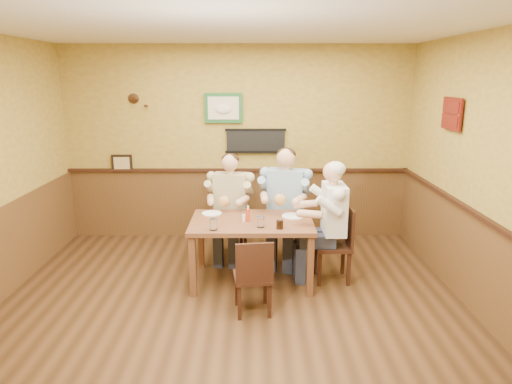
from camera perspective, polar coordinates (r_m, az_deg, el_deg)
room at (r=4.34m, az=-1.65°, el=5.37°), size 5.02×5.03×2.81m
dining_table at (r=5.28m, az=-0.55°, el=-4.52°), size 1.40×0.90×0.75m
chair_back_left at (r=6.09m, az=-3.13°, el=-4.12°), size 0.46×0.46×0.88m
chair_back_right at (r=5.97m, az=3.67°, el=-4.22°), size 0.52×0.52×0.94m
chair_right_end at (r=5.45m, az=9.54°, el=-6.42°), size 0.42×0.42×0.90m
chair_near_side at (r=4.69m, az=-0.43°, el=-10.33°), size 0.42×0.42×0.81m
diner_tan_shirt at (r=6.03m, az=-3.15°, el=-2.42°), size 0.65×0.65×1.26m
diner_blue_polo at (r=5.91m, az=3.70°, el=-2.37°), size 0.74×0.74×1.34m
diner_white_elder at (r=5.39m, az=9.62°, el=-4.50°), size 0.60×0.60×1.28m
water_glass_left at (r=4.93m, az=-5.35°, el=-4.06°), size 0.11×0.11×0.13m
water_glass_mid at (r=5.00m, az=0.60°, el=-3.75°), size 0.09×0.09×0.12m
cola_tumbler at (r=4.96m, az=2.99°, el=-4.06°), size 0.09×0.09×0.10m
hot_sauce_bottle at (r=5.19m, az=-1.01°, el=-2.80°), size 0.05×0.05×0.17m
salt_shaker at (r=5.20m, az=-1.54°, el=-3.27°), size 0.04×0.04×0.09m
pepper_shaker at (r=5.25m, az=-1.56°, el=-3.13°), size 0.04×0.04×0.08m
plate_far_left at (r=5.52m, az=-5.55°, el=-2.66°), size 0.31×0.31×0.02m
plate_far_right at (r=5.39m, az=4.63°, el=-3.02°), size 0.34×0.34×0.02m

